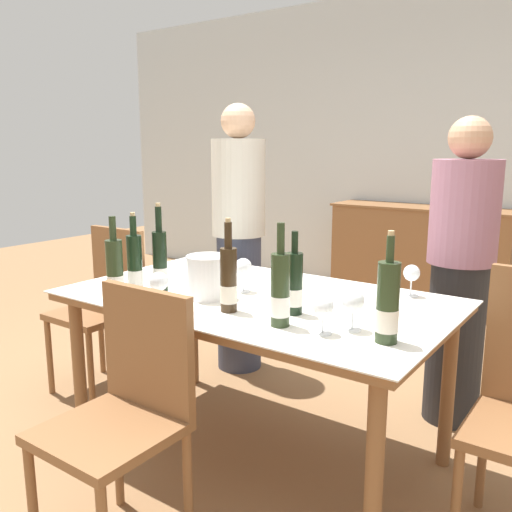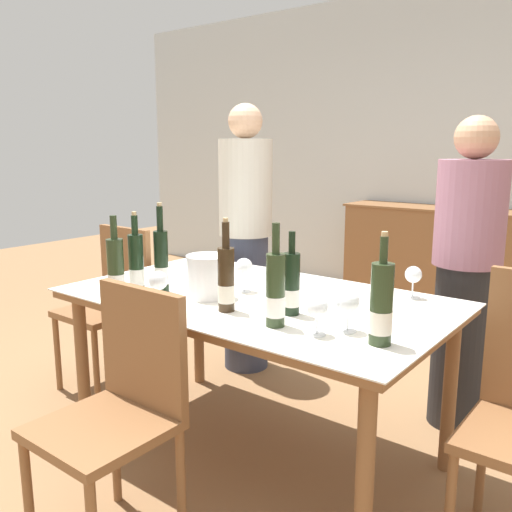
{
  "view_description": "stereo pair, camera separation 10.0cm",
  "coord_description": "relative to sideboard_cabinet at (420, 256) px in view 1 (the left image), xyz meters",
  "views": [
    {
      "loc": [
        1.34,
        -1.89,
        1.4
      ],
      "look_at": [
        0.0,
        0.0,
        0.94
      ],
      "focal_mm": 38.0,
      "sensor_mm": 36.0,
      "label": 1
    },
    {
      "loc": [
        1.42,
        -1.83,
        1.4
      ],
      "look_at": [
        0.0,
        0.0,
        0.94
      ],
      "focal_mm": 38.0,
      "sensor_mm": 36.0,
      "label": 2
    }
  ],
  "objects": [
    {
      "name": "wine_glass_4",
      "position": [
        -0.06,
        -3.17,
        0.4
      ],
      "size": [
        0.08,
        0.08,
        0.14
      ],
      "color": "white",
      "rests_on": "dining_table"
    },
    {
      "name": "chair_near_front",
      "position": [
        0.17,
        -3.56,
        0.08
      ],
      "size": [
        0.42,
        0.42,
        0.92
      ],
      "color": "brown",
      "rests_on": "ground_plane"
    },
    {
      "name": "ground_plane",
      "position": [
        0.2,
        -2.83,
        -0.45
      ],
      "size": [
        12.0,
        12.0,
        0.0
      ],
      "primitive_type": "plane",
      "color": "olive"
    },
    {
      "name": "ice_bucket",
      "position": [
        0.05,
        -2.98,
        0.41
      ],
      "size": [
        0.19,
        0.19,
        0.19
      ],
      "color": "white",
      "rests_on": "dining_table"
    },
    {
      "name": "wine_bottle_3",
      "position": [
        -0.18,
        -3.04,
        0.45
      ],
      "size": [
        0.07,
        0.07,
        0.41
      ],
      "color": "black",
      "rests_on": "dining_table"
    },
    {
      "name": "wine_bottle_4",
      "position": [
        0.25,
        -3.08,
        0.44
      ],
      "size": [
        0.07,
        0.07,
        0.38
      ],
      "color": "#332314",
      "rests_on": "dining_table"
    },
    {
      "name": "back_wall",
      "position": [
        0.2,
        0.29,
        0.95
      ],
      "size": [
        8.0,
        0.1,
        2.8
      ],
      "color": "silver",
      "rests_on": "ground_plane"
    },
    {
      "name": "wine_glass_0",
      "position": [
        0.76,
        -2.44,
        0.41
      ],
      "size": [
        0.07,
        0.07,
        0.14
      ],
      "color": "white",
      "rests_on": "dining_table"
    },
    {
      "name": "wine_glass_3",
      "position": [
        0.11,
        -2.81,
        0.42
      ],
      "size": [
        0.08,
        0.08,
        0.16
      ],
      "color": "white",
      "rests_on": "dining_table"
    },
    {
      "name": "chair_left_end",
      "position": [
        -0.94,
        -2.74,
        0.1
      ],
      "size": [
        0.42,
        0.42,
        0.94
      ],
      "color": "brown",
      "rests_on": "ground_plane"
    },
    {
      "name": "person_guest_left",
      "position": [
        0.85,
        -1.98,
        0.33
      ],
      "size": [
        0.33,
        0.33,
        1.55
      ],
      "color": "#262628",
      "rests_on": "ground_plane"
    },
    {
      "name": "wine_bottle_2",
      "position": [
        -0.25,
        -3.24,
        0.44
      ],
      "size": [
        0.07,
        0.07,
        0.36
      ],
      "color": "#28381E",
      "rests_on": "dining_table"
    },
    {
      "name": "wine_bottle_1",
      "position": [
        0.51,
        -3.11,
        0.44
      ],
      "size": [
        0.07,
        0.07,
        0.38
      ],
      "color": "#28381E",
      "rests_on": "dining_table"
    },
    {
      "name": "sideboard_cabinet",
      "position": [
        0.0,
        0.0,
        0.0
      ],
      "size": [
        1.6,
        0.46,
        0.89
      ],
      "color": "brown",
      "rests_on": "ground_plane"
    },
    {
      "name": "wine_bottle_6",
      "position": [
        0.48,
        -2.96,
        0.43
      ],
      "size": [
        0.07,
        0.07,
        0.33
      ],
      "color": "black",
      "rests_on": "dining_table"
    },
    {
      "name": "wine_glass_1",
      "position": [
        0.68,
        -3.11,
        0.41
      ],
      "size": [
        0.08,
        0.08,
        0.14
      ],
      "color": "white",
      "rests_on": "dining_table"
    },
    {
      "name": "wine_bottle_0",
      "position": [
        -0.25,
        -3.12,
        0.44
      ],
      "size": [
        0.07,
        0.07,
        0.37
      ],
      "color": "black",
      "rests_on": "dining_table"
    },
    {
      "name": "person_host",
      "position": [
        -0.47,
        -2.06,
        0.39
      ],
      "size": [
        0.33,
        0.33,
        1.66
      ],
      "color": "#383F56",
      "rests_on": "ground_plane"
    },
    {
      "name": "wine_glass_2",
      "position": [
        0.75,
        -3.01,
        0.41
      ],
      "size": [
        0.08,
        0.08,
        0.15
      ],
      "color": "white",
      "rests_on": "dining_table"
    },
    {
      "name": "dining_table",
      "position": [
        0.2,
        -2.83,
        0.24
      ],
      "size": [
        1.69,
        1.0,
        0.76
      ],
      "color": "brown",
      "rests_on": "ground_plane"
    },
    {
      "name": "wine_bottle_5",
      "position": [
        0.9,
        -3.05,
        0.44
      ],
      "size": [
        0.08,
        0.08,
        0.38
      ],
      "color": "#28381E",
      "rests_on": "dining_table"
    }
  ]
}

